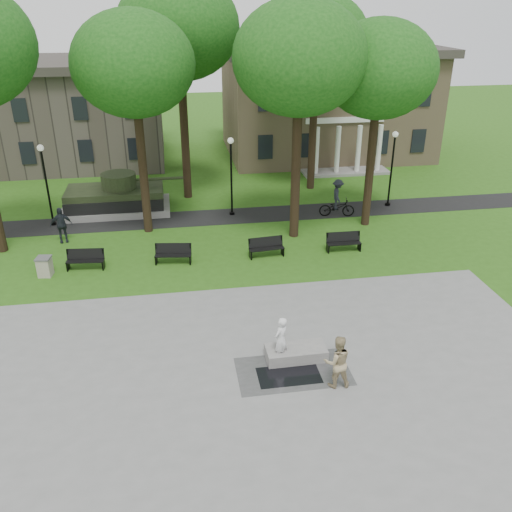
{
  "coord_description": "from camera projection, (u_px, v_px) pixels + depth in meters",
  "views": [
    {
      "loc": [
        -2.99,
        -18.52,
        11.99
      ],
      "look_at": [
        0.54,
        3.34,
        1.4
      ],
      "focal_mm": 38.0,
      "sensor_mm": 36.0,
      "label": 1
    }
  ],
  "objects": [
    {
      "name": "lamp_right",
      "position": [
        392.0,
        163.0,
        33.36
      ],
      "size": [
        0.36,
        0.36,
        4.73
      ],
      "color": "black",
      "rests_on": "ground"
    },
    {
      "name": "park_bench_3",
      "position": [
        343.0,
        241.0,
        28.18
      ],
      "size": [
        1.81,
        0.55,
        1.0
      ],
      "rotation": [
        0.0,
        0.0,
        -0.01
      ],
      "color": "black",
      "rests_on": "ground"
    },
    {
      "name": "tree_2",
      "position": [
        299.0,
        59.0,
        26.15
      ],
      "size": [
        6.6,
        6.6,
        12.16
      ],
      "color": "black",
      "rests_on": "ground"
    },
    {
      "name": "concrete_block",
      "position": [
        296.0,
        353.0,
        19.8
      ],
      "size": [
        2.21,
        1.03,
        0.45
      ],
      "primitive_type": "cube",
      "rotation": [
        0.0,
        0.0,
        0.01
      ],
      "color": "gray",
      "rests_on": "plaza"
    },
    {
      "name": "tree_1",
      "position": [
        133.0,
        65.0,
        26.94
      ],
      "size": [
        6.2,
        6.2,
        11.63
      ],
      "color": "black",
      "rests_on": "ground"
    },
    {
      "name": "tree_4",
      "position": [
        179.0,
        28.0,
        31.58
      ],
      "size": [
        7.2,
        7.2,
        13.5
      ],
      "color": "black",
      "rests_on": "ground"
    },
    {
      "name": "building_left",
      "position": [
        65.0,
        116.0,
        42.56
      ],
      "size": [
        15.0,
        10.0,
        7.2
      ],
      "primitive_type": "cube",
      "color": "#4C443D",
      "rests_on": "ground"
    },
    {
      "name": "puddle",
      "position": [
        289.0,
        375.0,
        18.98
      ],
      "size": [
        2.2,
        1.2,
        0.0
      ],
      "primitive_type": "cube",
      "color": "black",
      "rests_on": "plaza"
    },
    {
      "name": "tree_3",
      "position": [
        379.0,
        70.0,
        28.0
      ],
      "size": [
        6.0,
        6.0,
        11.19
      ],
      "color": "black",
      "rests_on": "ground"
    },
    {
      "name": "cyclist",
      "position": [
        337.0,
        201.0,
        32.47
      ],
      "size": [
        2.21,
        1.3,
        2.3
      ],
      "rotation": [
        0.0,
        0.0,
        1.39
      ],
      "color": "black",
      "rests_on": "ground"
    },
    {
      "name": "friend_watching",
      "position": [
        337.0,
        362.0,
        18.1
      ],
      "size": [
        0.97,
        0.78,
        1.94
      ],
      "primitive_type": "imported",
      "rotation": [
        0.0,
        0.0,
        3.09
      ],
      "color": "tan",
      "rests_on": "plaza"
    },
    {
      "name": "lamp_left",
      "position": [
        46.0,
        179.0,
        30.41
      ],
      "size": [
        0.36,
        0.36,
        4.73
      ],
      "color": "black",
      "rests_on": "ground"
    },
    {
      "name": "trash_bin",
      "position": [
        45.0,
        266.0,
        25.63
      ],
      "size": [
        0.75,
        0.75,
        0.96
      ],
      "rotation": [
        0.0,
        0.0,
        -0.14
      ],
      "color": "#A8A18A",
      "rests_on": "ground"
    },
    {
      "name": "lamp_mid",
      "position": [
        231.0,
        170.0,
        31.92
      ],
      "size": [
        0.36,
        0.36,
        4.73
      ],
      "color": "black",
      "rests_on": "ground"
    },
    {
      "name": "tree_5",
      "position": [
        317.0,
        39.0,
        33.56
      ],
      "size": [
        6.4,
        6.4,
        12.44
      ],
      "color": "black",
      "rests_on": "ground"
    },
    {
      "name": "plaza",
      "position": [
        280.0,
        404.0,
        17.64
      ],
      "size": [
        22.0,
        16.0,
        0.02
      ],
      "primitive_type": "cube",
      "color": "gray",
      "rests_on": "ground"
    },
    {
      "name": "skateboarder",
      "position": [
        281.0,
        340.0,
        19.39
      ],
      "size": [
        0.77,
        0.76,
        1.79
      ],
      "primitive_type": "imported",
      "rotation": [
        0.0,
        0.0,
        3.87
      ],
      "color": "silver",
      "rests_on": "plaza"
    },
    {
      "name": "footpath",
      "position": [
        225.0,
        217.0,
        32.78
      ],
      "size": [
        44.0,
        2.6,
        0.01
      ],
      "primitive_type": "cube",
      "color": "black",
      "rests_on": "ground"
    },
    {
      "name": "pedestrian_walker",
      "position": [
        61.0,
        225.0,
        28.99
      ],
      "size": [
        1.23,
        0.75,
        1.97
      ],
      "primitive_type": "imported",
      "rotation": [
        0.0,
        0.0,
        0.25
      ],
      "color": "#1F2329",
      "rests_on": "ground"
    },
    {
      "name": "park_bench_0",
      "position": [
        85.0,
        259.0,
        26.29
      ],
      "size": [
        1.84,
        0.71,
        1.0
      ],
      "rotation": [
        0.0,
        0.0,
        -0.1
      ],
      "color": "black",
      "rests_on": "ground"
    },
    {
      "name": "building_right",
      "position": [
        325.0,
        100.0,
        44.82
      ],
      "size": [
        17.0,
        12.0,
        8.6
      ],
      "color": "#9E8460",
      "rests_on": "ground"
    },
    {
      "name": "tank_monument",
      "position": [
        116.0,
        198.0,
        33.27
      ],
      "size": [
        7.45,
        3.4,
        2.4
      ],
      "color": "gray",
      "rests_on": "ground"
    },
    {
      "name": "ground",
      "position": [
        256.0,
        323.0,
        22.1
      ],
      "size": [
        120.0,
        120.0,
        0.0
      ],
      "primitive_type": "plane",
      "color": "#285213",
      "rests_on": "ground"
    },
    {
      "name": "park_bench_1",
      "position": [
        173.0,
        253.0,
        26.87
      ],
      "size": [
        1.85,
        0.78,
        1.0
      ],
      "rotation": [
        0.0,
        0.0,
        -0.15
      ],
      "color": "black",
      "rests_on": "ground"
    },
    {
      "name": "skateboard",
      "position": [
        283.0,
        357.0,
        19.87
      ],
      "size": [
        0.79,
        0.24,
        0.07
      ],
      "primitive_type": "cube",
      "rotation": [
        0.0,
        0.0,
        -0.05
      ],
      "color": "brown",
      "rests_on": "plaza"
    },
    {
      "name": "park_bench_2",
      "position": [
        266.0,
        247.0,
        27.58
      ],
      "size": [
        1.84,
        0.69,
        1.0
      ],
      "rotation": [
        0.0,
        0.0,
        0.1
      ],
      "color": "black",
      "rests_on": "ground"
    }
  ]
}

